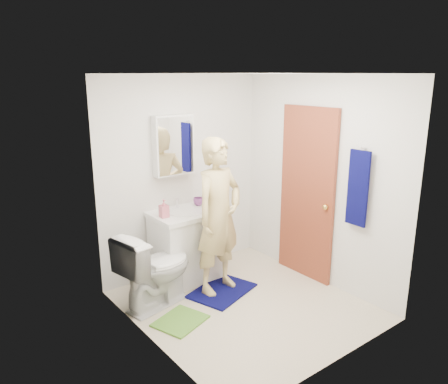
{
  "coord_description": "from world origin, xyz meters",
  "views": [
    {
      "loc": [
        -2.74,
        -3.19,
        2.39
      ],
      "look_at": [
        -0.09,
        0.25,
        1.22
      ],
      "focal_mm": 35.0,
      "sensor_mm": 36.0,
      "label": 1
    }
  ],
  "objects_px": {
    "vanity_cabinet": "(186,248)",
    "soap_dispenser": "(164,208)",
    "medicine_cabinet": "(173,145)",
    "toothbrush_cup": "(198,201)",
    "man": "(219,216)",
    "towel": "(358,188)",
    "toilet": "(156,268)"
  },
  "relations": [
    {
      "from": "vanity_cabinet",
      "to": "soap_dispenser",
      "type": "xyz_separation_m",
      "value": [
        -0.3,
        -0.03,
        0.55
      ]
    },
    {
      "from": "medicine_cabinet",
      "to": "toothbrush_cup",
      "type": "xyz_separation_m",
      "value": [
        0.26,
        -0.1,
        -0.7
      ]
    },
    {
      "from": "vanity_cabinet",
      "to": "man",
      "type": "bearing_deg",
      "value": -74.26
    },
    {
      "from": "medicine_cabinet",
      "to": "towel",
      "type": "height_order",
      "value": "medicine_cabinet"
    },
    {
      "from": "medicine_cabinet",
      "to": "man",
      "type": "distance_m",
      "value": 1.0
    },
    {
      "from": "soap_dispenser",
      "to": "toothbrush_cup",
      "type": "relative_size",
      "value": 1.7
    },
    {
      "from": "vanity_cabinet",
      "to": "toilet",
      "type": "bearing_deg",
      "value": -151.08
    },
    {
      "from": "toothbrush_cup",
      "to": "toilet",
      "type": "bearing_deg",
      "value": -152.36
    },
    {
      "from": "towel",
      "to": "toilet",
      "type": "xyz_separation_m",
      "value": [
        -1.77,
        1.16,
        -0.83
      ]
    },
    {
      "from": "towel",
      "to": "man",
      "type": "bearing_deg",
      "value": 135.91
    },
    {
      "from": "soap_dispenser",
      "to": "man",
      "type": "bearing_deg",
      "value": -45.88
    },
    {
      "from": "towel",
      "to": "man",
      "type": "distance_m",
      "value": 1.5
    },
    {
      "from": "towel",
      "to": "toothbrush_cup",
      "type": "bearing_deg",
      "value": 119.73
    },
    {
      "from": "vanity_cabinet",
      "to": "toothbrush_cup",
      "type": "bearing_deg",
      "value": 24.65
    },
    {
      "from": "medicine_cabinet",
      "to": "man",
      "type": "height_order",
      "value": "medicine_cabinet"
    },
    {
      "from": "soap_dispenser",
      "to": "man",
      "type": "xyz_separation_m",
      "value": [
        0.43,
        -0.44,
        -0.06
      ]
    },
    {
      "from": "vanity_cabinet",
      "to": "man",
      "type": "distance_m",
      "value": 0.69
    },
    {
      "from": "soap_dispenser",
      "to": "toothbrush_cup",
      "type": "height_order",
      "value": "soap_dispenser"
    },
    {
      "from": "toilet",
      "to": "man",
      "type": "relative_size",
      "value": 0.48
    },
    {
      "from": "man",
      "to": "soap_dispenser",
      "type": "bearing_deg",
      "value": 123.99
    },
    {
      "from": "medicine_cabinet",
      "to": "towel",
      "type": "relative_size",
      "value": 0.87
    },
    {
      "from": "vanity_cabinet",
      "to": "medicine_cabinet",
      "type": "xyz_separation_m",
      "value": [
        0.0,
        0.22,
        1.2
      ]
    },
    {
      "from": "vanity_cabinet",
      "to": "towel",
      "type": "xyz_separation_m",
      "value": [
        1.18,
        -1.48,
        0.85
      ]
    },
    {
      "from": "vanity_cabinet",
      "to": "toothbrush_cup",
      "type": "relative_size",
      "value": 6.63
    },
    {
      "from": "toilet",
      "to": "toothbrush_cup",
      "type": "distance_m",
      "value": 1.07
    },
    {
      "from": "vanity_cabinet",
      "to": "man",
      "type": "height_order",
      "value": "man"
    },
    {
      "from": "soap_dispenser",
      "to": "toothbrush_cup",
      "type": "bearing_deg",
      "value": 14.78
    },
    {
      "from": "medicine_cabinet",
      "to": "toilet",
      "type": "bearing_deg",
      "value": -136.93
    },
    {
      "from": "vanity_cabinet",
      "to": "towel",
      "type": "bearing_deg",
      "value": -51.53
    },
    {
      "from": "towel",
      "to": "toothbrush_cup",
      "type": "height_order",
      "value": "towel"
    },
    {
      "from": "medicine_cabinet",
      "to": "toothbrush_cup",
      "type": "bearing_deg",
      "value": -21.63
    },
    {
      "from": "medicine_cabinet",
      "to": "toothbrush_cup",
      "type": "distance_m",
      "value": 0.76
    }
  ]
}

